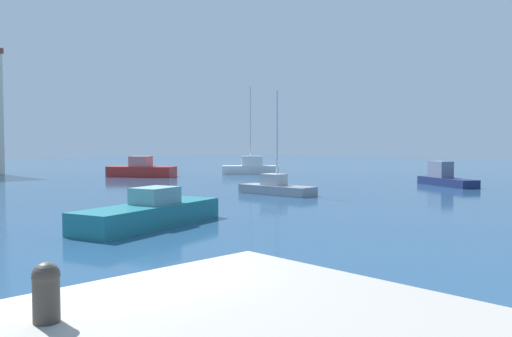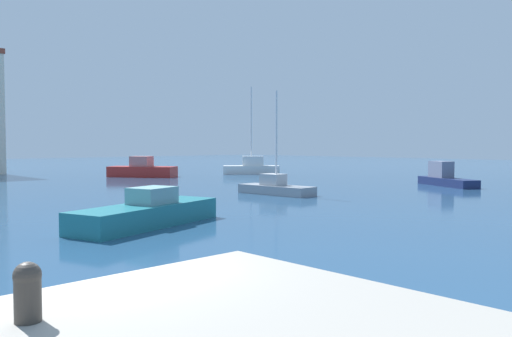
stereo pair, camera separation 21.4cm
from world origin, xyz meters
The scene contains 7 objects.
water centered at (15.00, 20.00, 0.00)m, with size 160.00×160.00×0.00m, color navy.
mooring_bollard centered at (-1.47, -1.72, 1.46)m, with size 0.27×0.27×0.58m.
sailboat_grey_mid_harbor centered at (17.91, 13.76, 0.41)m, with size 1.80×4.76×5.90m.
motorboat_navy_near_pier centered at (30.73, 9.92, 0.55)m, with size 3.70×5.19×1.67m.
motorboat_red_outer_mooring centered at (20.84, 32.93, 0.62)m, with size 5.00×5.94×1.81m.
motorboat_teal_far_right centered at (6.44, 8.87, 0.45)m, with size 6.32×3.47×1.34m.
sailboat_white_inner_mooring centered at (30.74, 29.43, 0.64)m, with size 5.09×4.82×8.35m.
Camera 1 is at (-3.42, -6.64, 2.85)m, focal length 36.33 mm.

